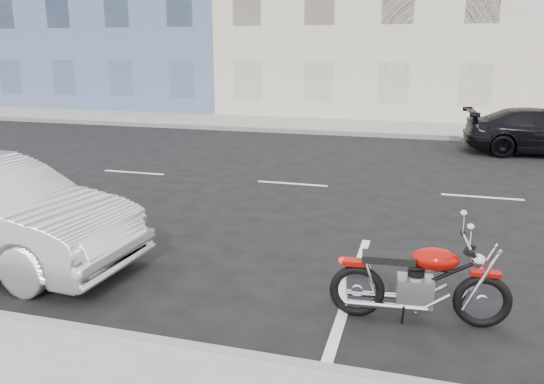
# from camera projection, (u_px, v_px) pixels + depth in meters

# --- Properties ---
(ground) EXTENTS (120.00, 120.00, 0.00)m
(ground) POSITION_uv_depth(u_px,v_px,m) (383.00, 190.00, 11.37)
(ground) COLOR black
(ground) RESTS_ON ground
(sidewalk_far) EXTENTS (80.00, 3.40, 0.15)m
(sidewalk_far) POSITION_uv_depth(u_px,v_px,m) (271.00, 124.00, 20.74)
(sidewalk_far) COLOR gray
(sidewalk_far) RESTS_ON ground
(curb_far) EXTENTS (80.00, 0.12, 0.16)m
(curb_far) POSITION_uv_depth(u_px,v_px,m) (258.00, 130.00, 19.17)
(curb_far) COLOR gray
(curb_far) RESTS_ON ground
(motorcycle) EXTENTS (1.96, 0.65, 0.98)m
(motorcycle) POSITION_uv_depth(u_px,v_px,m) (486.00, 290.00, 5.69)
(motorcycle) COLOR black
(motorcycle) RESTS_ON ground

